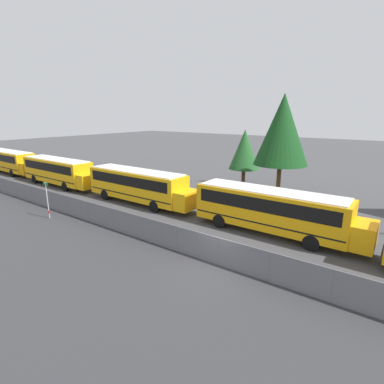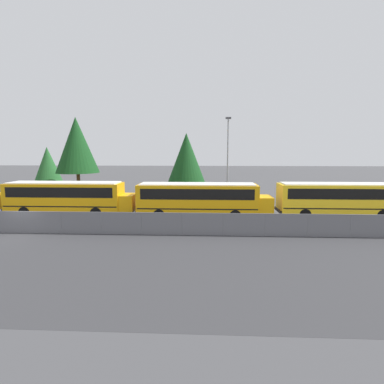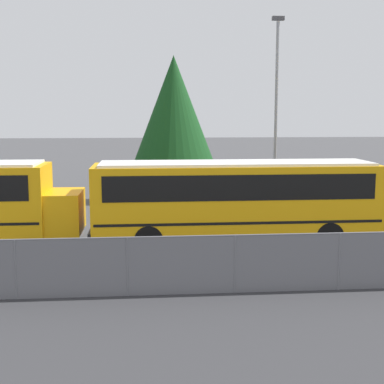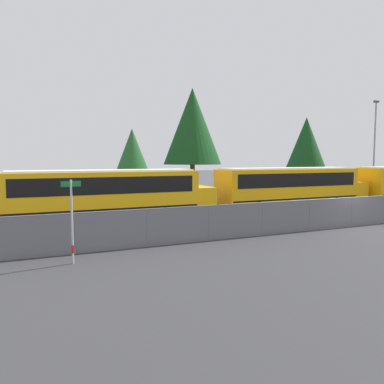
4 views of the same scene
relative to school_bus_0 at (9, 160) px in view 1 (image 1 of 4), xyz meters
The scene contains 10 objects.
ground_plane 39.40m from the school_bus_0, ahead, with size 200.00×200.00×0.00m, color #424244.
road_strip 40.71m from the school_bus_0, 16.83° to the right, with size 137.26×12.00×0.01m.
fence 39.36m from the school_bus_0, ahead, with size 103.33×0.07×1.70m.
school_bus_0 is the anchor object (origin of this frame).
school_bus_1 13.13m from the school_bus_0, ahead, with size 12.30×2.58×3.25m.
school_bus_2 26.34m from the school_bus_0, ahead, with size 12.30×2.58×3.25m.
school_bus_3 39.63m from the school_bus_0, ahead, with size 12.30×2.58×3.25m.
street_sign 24.57m from the school_bus_0, 17.14° to the right, with size 0.70×0.09×3.12m.
tree_1 33.80m from the school_bus_0, 22.54° to the left, with size 3.59×3.59×6.71m.
tree_2 38.16m from the school_bus_0, 16.39° to the left, with size 5.42×5.42×10.42m.
Camera 1 is at (8.01, -13.52, 8.46)m, focal length 28.00 mm.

